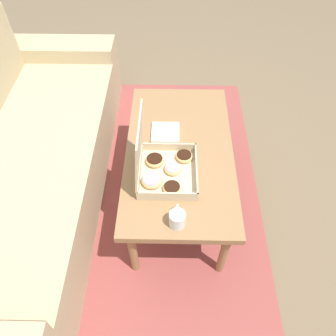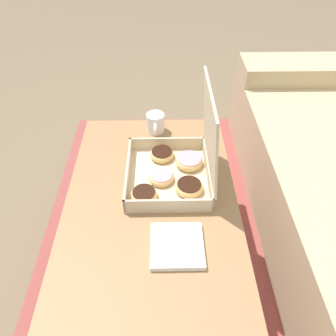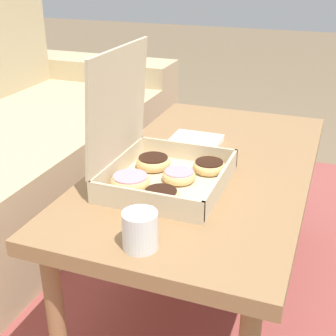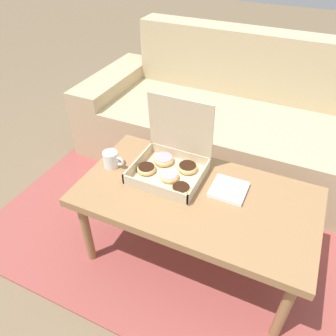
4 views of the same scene
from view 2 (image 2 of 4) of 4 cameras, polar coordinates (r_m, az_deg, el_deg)
ground_plane at (r=1.48m, az=3.45°, el=-19.37°), size 12.00×12.00×0.00m
area_rug at (r=1.52m, az=15.43°, el=-18.47°), size 2.40×1.94×0.01m
coffee_table at (r=1.12m, az=-2.91°, el=-9.60°), size 1.08×0.59×0.46m
pastry_box at (r=1.16m, az=1.64°, el=0.31°), size 0.33×0.30×0.36m
coffee_mug at (r=1.39m, az=-2.20°, el=7.80°), size 0.11×0.08×0.08m
napkin_stack at (r=1.00m, az=1.57°, el=-13.37°), size 0.16×0.16×0.02m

